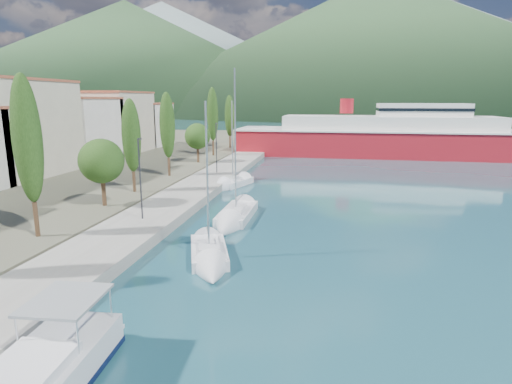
# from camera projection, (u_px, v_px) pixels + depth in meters

# --- Properties ---
(ground) EXTENTS (1400.00, 1400.00, 0.00)m
(ground) POSITION_uv_depth(u_px,v_px,m) (317.00, 131.00, 131.63)
(ground) COLOR #20505C
(quay) EXTENTS (5.00, 88.00, 0.80)m
(quay) POSITION_uv_depth(u_px,v_px,m) (189.00, 194.00, 42.70)
(quay) COLOR gray
(quay) RESTS_ON ground
(hills_far) EXTENTS (1480.00, 900.00, 180.00)m
(hills_far) POSITION_uv_depth(u_px,v_px,m) (438.00, 48.00, 570.85)
(hills_far) COLOR gray
(hills_far) RESTS_ON ground
(hills_near) EXTENTS (1010.00, 520.00, 115.00)m
(hills_near) POSITION_uv_depth(u_px,v_px,m) (453.00, 50.00, 347.04)
(hills_near) COLOR #2D4E2B
(hills_near) RESTS_ON ground
(town_buildings) EXTENTS (9.20, 69.20, 11.30)m
(town_buildings) POSITION_uv_depth(u_px,v_px,m) (47.00, 131.00, 56.09)
(town_buildings) COLOR beige
(town_buildings) RESTS_ON land_strip
(tree_row) EXTENTS (3.76, 63.29, 10.88)m
(tree_row) POSITION_uv_depth(u_px,v_px,m) (161.00, 134.00, 48.27)
(tree_row) COLOR #47301E
(tree_row) RESTS_ON land_strip
(lamp_posts) EXTENTS (0.15, 45.48, 6.06)m
(lamp_posts) POSITION_uv_depth(u_px,v_px,m) (135.00, 178.00, 30.93)
(lamp_posts) COLOR #2D2D33
(lamp_posts) RESTS_ON quay
(sailboat_near) EXTENTS (4.41, 7.55, 10.41)m
(sailboat_near) POSITION_uv_depth(u_px,v_px,m) (210.00, 263.00, 24.98)
(sailboat_near) COLOR silver
(sailboat_near) RESTS_ON ground
(sailboat_mid) EXTENTS (2.36, 8.98, 12.92)m
(sailboat_mid) POSITION_uv_depth(u_px,v_px,m) (231.00, 221.00, 33.42)
(sailboat_mid) COLOR silver
(sailboat_mid) RESTS_ON ground
(sailboat_far) EXTENTS (4.31, 7.43, 10.41)m
(sailboat_far) POSITION_uv_depth(u_px,v_px,m) (226.00, 185.00, 47.39)
(sailboat_far) COLOR silver
(sailboat_far) RESTS_ON ground
(ferry) EXTENTS (52.11, 11.59, 10.33)m
(ferry) POSITION_uv_depth(u_px,v_px,m) (389.00, 138.00, 73.79)
(ferry) COLOR maroon
(ferry) RESTS_ON ground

